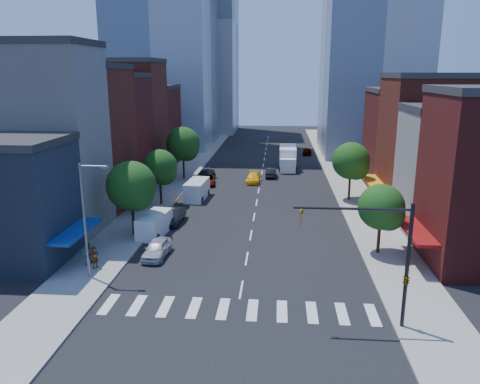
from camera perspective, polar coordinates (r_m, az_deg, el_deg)
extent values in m
plane|color=black|center=(35.38, 0.15, -11.82)|extent=(220.00, 220.00, 0.00)
cube|color=gray|center=(74.83, -6.98, 2.29)|extent=(5.00, 120.00, 0.15)
cube|color=gray|center=(73.99, 12.36, 1.92)|extent=(5.00, 120.00, 0.15)
cube|color=silver|center=(32.72, -0.28, -14.12)|extent=(19.00, 3.00, 0.01)
cube|color=#B3AEA5|center=(50.01, -23.51, 5.59)|extent=(12.00, 8.00, 18.00)
cube|color=maroon|center=(57.70, -19.50, 5.97)|extent=(12.00, 9.00, 16.00)
cube|color=#581816|center=(65.55, -16.48, 6.68)|extent=(12.00, 8.00, 15.00)
cube|color=maroon|center=(73.38, -14.17, 8.38)|extent=(12.00, 9.00, 17.00)
cube|color=#581816|center=(82.59, -11.98, 7.73)|extent=(12.00, 10.00, 13.00)
cube|color=#B3AEA5|center=(51.09, 25.83, 2.08)|extent=(12.00, 8.00, 12.00)
cube|color=maroon|center=(59.20, 22.95, 5.36)|extent=(12.00, 10.00, 15.00)
cube|color=#581816|center=(68.81, 20.35, 5.87)|extent=(12.00, 10.00, 13.00)
cube|color=#9EA5AD|center=(128.89, -4.76, 19.85)|extent=(18.00, 18.00, 56.00)
cylinder|color=black|center=(30.53, 19.72, -8.58)|extent=(0.24, 0.24, 8.00)
cylinder|color=black|center=(28.62, 13.55, -1.99)|extent=(7.00, 0.16, 0.16)
imported|color=gold|center=(28.48, 7.49, -3.05)|extent=(0.22, 0.18, 1.10)
imported|color=gold|center=(30.84, 19.59, -9.95)|extent=(0.48, 2.24, 0.90)
cylinder|color=slate|center=(37.37, -18.42, -3.45)|extent=(0.20, 0.20, 9.00)
cylinder|color=slate|center=(35.95, -17.49, 3.02)|extent=(2.00, 0.14, 0.14)
cube|color=slate|center=(35.64, -16.14, 2.94)|extent=(0.50, 0.25, 0.18)
cylinder|color=black|center=(46.88, -12.92, -2.75)|extent=(0.28, 0.28, 3.92)
sphere|color=#183F12|center=(46.12, -13.12, 0.75)|extent=(4.80, 4.80, 4.80)
sphere|color=#183F12|center=(45.83, -12.47, -0.20)|extent=(3.36, 3.36, 3.36)
cylinder|color=black|center=(57.10, -9.65, 0.34)|extent=(0.28, 0.28, 3.64)
sphere|color=#183F12|center=(56.51, -9.76, 3.03)|extent=(4.20, 4.20, 4.20)
sphere|color=#183F12|center=(56.21, -9.22, 2.32)|extent=(2.94, 2.94, 2.94)
cylinder|color=black|center=(70.36, -6.89, 3.32)|extent=(0.28, 0.28, 4.20)
sphere|color=#183F12|center=(69.83, -6.96, 5.86)|extent=(5.00, 5.00, 5.00)
sphere|color=#183F12|center=(69.54, -6.51, 5.21)|extent=(3.50, 3.50, 3.50)
cylinder|color=black|center=(42.93, 16.59, -4.98)|extent=(0.28, 0.28, 3.36)
sphere|color=#183F12|center=(42.19, 16.83, -1.75)|extent=(4.00, 4.00, 4.00)
sphere|color=#183F12|center=(42.20, 17.65, -2.65)|extent=(2.80, 2.80, 2.80)
cylinder|color=black|center=(59.89, 13.21, 0.96)|extent=(0.28, 0.28, 3.92)
sphere|color=#183F12|center=(59.29, 13.37, 3.72)|extent=(4.60, 4.60, 4.60)
sphere|color=#183F12|center=(59.22, 13.95, 2.98)|extent=(3.22, 3.22, 3.22)
imported|color=#BABABF|center=(41.53, -10.09, -6.82)|extent=(2.03, 4.54, 1.52)
imported|color=black|center=(50.39, -8.08, -2.90)|extent=(1.81, 4.78, 1.56)
imported|color=#999999|center=(67.03, -4.01, 1.44)|extent=(2.73, 4.91, 1.30)
imported|color=black|center=(69.77, -4.21, 2.04)|extent=(2.72, 5.44, 1.52)
cube|color=white|center=(46.98, -10.38, -3.91)|extent=(2.63, 5.28, 2.13)
cube|color=black|center=(45.20, -11.30, -4.29)|extent=(1.99, 1.23, 0.91)
cylinder|color=black|center=(46.05, -12.20, -5.32)|extent=(0.35, 0.80, 0.77)
cylinder|color=black|center=(45.37, -10.07, -5.51)|extent=(0.35, 0.80, 0.77)
cylinder|color=black|center=(49.05, -10.59, -4.01)|extent=(0.35, 0.80, 0.77)
cylinder|color=black|center=(48.40, -8.58, -4.17)|extent=(0.35, 0.80, 0.77)
cube|color=white|center=(59.54, -5.28, 0.28)|extent=(2.58, 5.71, 2.34)
cube|color=black|center=(57.47, -5.78, 0.09)|extent=(2.13, 1.24, 1.00)
cylinder|color=black|center=(58.21, -6.66, -0.89)|extent=(0.33, 0.86, 0.85)
cylinder|color=black|center=(57.73, -4.73, -0.96)|extent=(0.33, 0.86, 0.85)
cylinder|color=black|center=(61.75, -5.76, 0.03)|extent=(0.33, 0.86, 0.85)
cylinder|color=black|center=(61.31, -3.94, -0.04)|extent=(0.33, 0.86, 0.85)
imported|color=#FFB90D|center=(68.36, 1.64, 1.76)|extent=(2.09, 4.80, 1.38)
imported|color=black|center=(71.97, 3.80, 2.40)|extent=(1.58, 4.39, 1.44)
imported|color=#999999|center=(92.58, 8.17, 4.94)|extent=(1.96, 4.06, 1.34)
cube|color=white|center=(79.00, 5.83, 4.23)|extent=(2.76, 7.34, 3.60)
cube|color=white|center=(74.90, 5.85, 3.24)|extent=(2.49, 2.05, 2.25)
cylinder|color=black|center=(75.92, 4.89, 2.85)|extent=(0.35, 1.02, 1.01)
cylinder|color=black|center=(75.96, 6.76, 2.80)|extent=(0.35, 1.02, 1.01)
cylinder|color=black|center=(80.89, 4.92, 3.56)|extent=(0.35, 1.02, 1.01)
cylinder|color=black|center=(80.92, 6.68, 3.52)|extent=(0.35, 1.02, 1.01)
imported|color=#999999|center=(40.03, -17.26, -7.64)|extent=(0.68, 0.78, 1.82)
imported|color=#999999|center=(41.01, -18.11, -7.14)|extent=(1.04, 1.12, 1.86)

